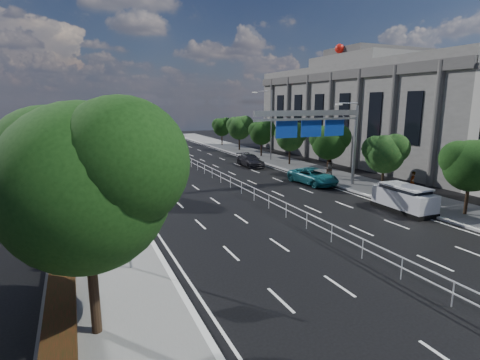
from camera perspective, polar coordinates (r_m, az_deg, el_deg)
ground at (r=21.87m, az=12.44°, el=-8.52°), size 160.00×160.00×0.00m
sidewalk_near at (r=18.03m, az=-19.49°, el=-13.23°), size 5.00×140.00×0.14m
sidewalk_far at (r=29.90m, az=30.58°, el=-4.26°), size 5.00×140.00×0.14m
kerb_near at (r=18.32m, az=-11.50°, el=-12.35°), size 0.25×140.00×0.15m
kerb_far at (r=27.95m, az=27.57°, el=-4.98°), size 0.25×140.00×0.15m
median_fence at (r=41.41m, az=-6.19°, el=2.05°), size 0.05×85.00×1.02m
hedge_near at (r=22.58m, az=-25.20°, el=-7.78°), size 1.00×36.00×0.44m
toilet_sign at (r=17.08m, az=-18.32°, el=-4.25°), size 1.62×0.18×4.34m
overhead_gantry at (r=32.69m, az=12.03°, el=8.24°), size 10.24×0.38×7.45m
streetlight_far at (r=48.23m, az=4.48°, el=9.05°), size 2.78×2.40×9.00m
civic_hall at (r=52.71m, az=19.59°, el=9.80°), size 14.40×36.00×14.35m
near_tree_big at (r=12.08m, az=-22.33°, el=0.31°), size 5.72×5.33×7.71m
near_tree_back at (r=34.50m, az=-23.25°, el=6.06°), size 4.84×4.51×6.69m
far_tree_b at (r=28.72m, az=31.87°, el=2.27°), size 3.74×3.49×5.23m
far_tree_c at (r=33.48m, az=21.26°, el=4.02°), size 3.52×3.28×4.94m
far_tree_d at (r=39.06m, az=13.50°, el=5.89°), size 3.85×3.59×5.34m
far_tree_e at (r=45.24m, az=7.71°, el=6.70°), size 3.63×3.38×5.13m
far_tree_f at (r=51.76m, az=3.34°, el=7.35°), size 3.52×3.28×5.02m
far_tree_g at (r=58.49m, az=-0.05°, el=8.14°), size 3.96×3.69×5.45m
far_tree_h at (r=65.43m, az=-2.74°, el=8.22°), size 3.41×3.18×4.91m
white_minivan at (r=48.14m, az=-15.34°, el=3.47°), size 2.25×4.27×1.78m
red_bus at (r=59.11m, az=-19.16°, el=5.50°), size 2.59×10.72×3.20m
near_car_silver at (r=51.72m, az=-14.85°, el=3.99°), size 2.41×4.97×1.64m
near_car_dark at (r=70.62m, az=-17.32°, el=5.82°), size 2.22×4.95×1.58m
silver_minivan at (r=28.45m, az=23.73°, el=-2.61°), size 1.97×4.45×1.83m
parked_car_teal at (r=35.41m, az=11.06°, el=0.57°), size 3.00×5.50×1.46m
parked_car_dark at (r=44.30m, az=1.60°, el=2.98°), size 2.04×4.87×1.40m
pedestrian_a at (r=34.03m, az=24.76°, el=-0.27°), size 0.76×0.72×1.75m
pedestrian_b at (r=37.88m, az=13.38°, el=1.68°), size 1.05×0.92×1.81m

